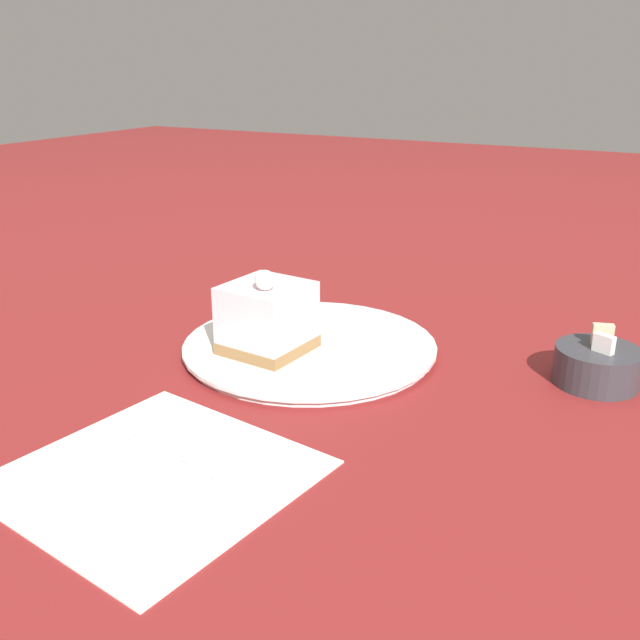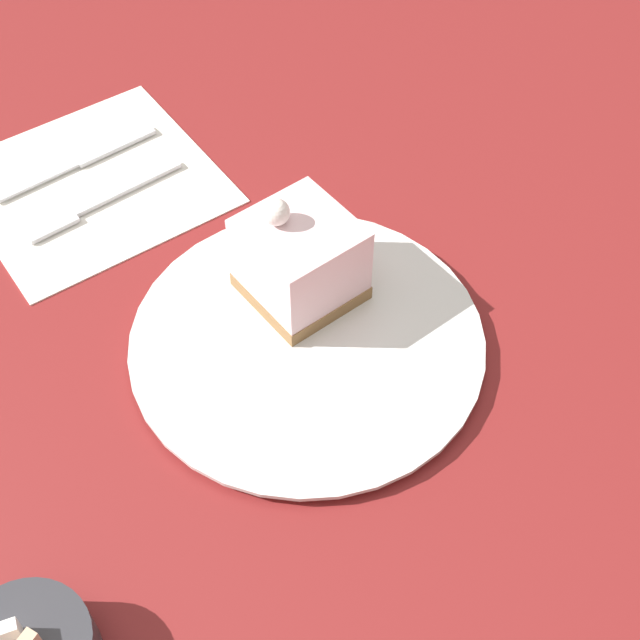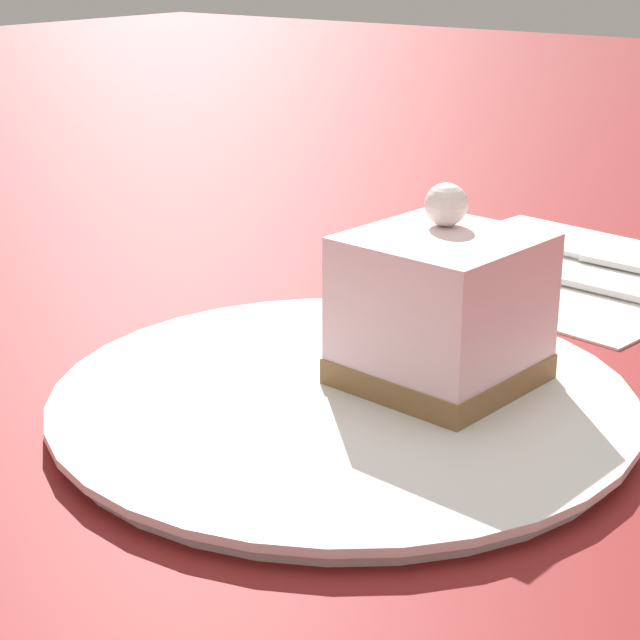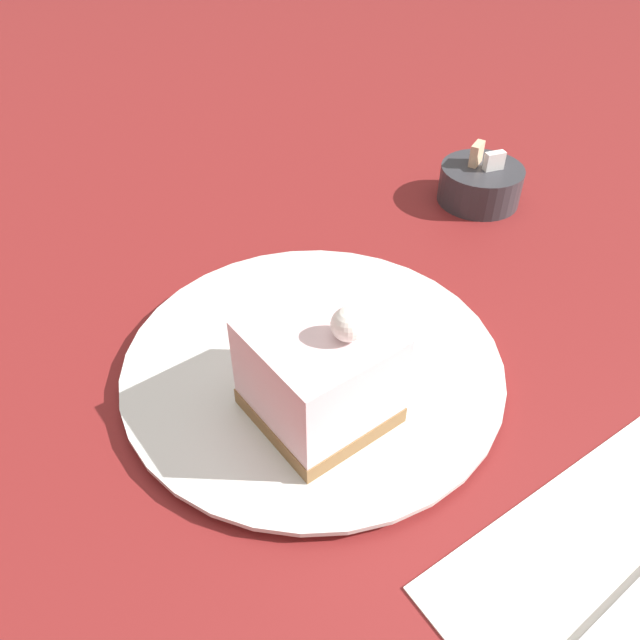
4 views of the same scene
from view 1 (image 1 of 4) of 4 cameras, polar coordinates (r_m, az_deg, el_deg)
The scene contains 7 objects.
ground_plane at distance 0.80m, azimuth 1.88°, elevation -2.29°, with size 4.00×4.00×0.00m, color maroon.
plate at distance 0.78m, azimuth -0.82°, elevation -2.13°, with size 0.28×0.28×0.01m.
cake_slice at distance 0.75m, azimuth -4.26°, elevation 0.21°, with size 0.09×0.09×0.09m.
napkin at distance 0.58m, azimuth -13.04°, elevation -11.95°, with size 0.24×0.24×0.00m.
fork at distance 0.58m, azimuth -9.89°, elevation -10.98°, with size 0.03×0.16×0.00m.
knife at distance 0.57m, azimuth -16.40°, elevation -12.26°, with size 0.03×0.16×0.00m.
sugar_bowl at distance 0.76m, azimuth 21.28°, elevation -3.39°, with size 0.08×0.08×0.06m.
Camera 1 is at (0.66, 0.33, 0.31)m, focal length 40.00 mm.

